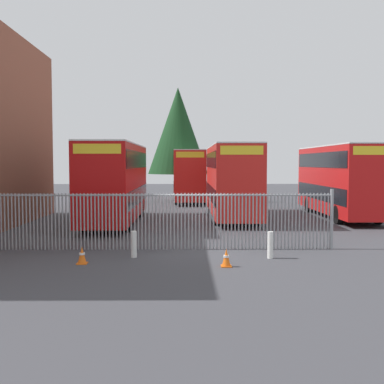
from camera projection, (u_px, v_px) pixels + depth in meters
name	position (u px, v px, depth m)	size (l,w,h in m)	color
ground_plane	(191.00, 223.00, 26.61)	(100.00, 100.00, 0.00)	#3D3D42
palisade_fence	(154.00, 219.00, 18.53)	(13.98, 0.14, 2.35)	gray
double_decker_bus_near_gate	(116.00, 180.00, 26.54)	(2.54, 10.81, 4.42)	#B70C0C
double_decker_bus_behind_fence_left	(231.00, 179.00, 28.92)	(2.54, 10.81, 4.42)	red
double_decker_bus_behind_fence_right	(339.00, 178.00, 29.45)	(2.54, 10.81, 4.42)	red
double_decker_bus_far_back	(190.00, 174.00, 41.57)	(2.54, 10.81, 4.42)	red
bollard_near_left	(134.00, 244.00, 16.98)	(0.20, 0.20, 0.95)	silver
bollard_center_front	(270.00, 245.00, 16.83)	(0.20, 0.20, 0.95)	silver
traffic_cone_by_gate	(82.00, 255.00, 15.91)	(0.34, 0.34, 0.59)	orange
traffic_cone_mid_forecourt	(226.00, 258.00, 15.47)	(0.34, 0.34, 0.59)	orange
tree_tall_back	(178.00, 131.00, 41.04)	(5.19, 5.19, 9.85)	#4C3823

